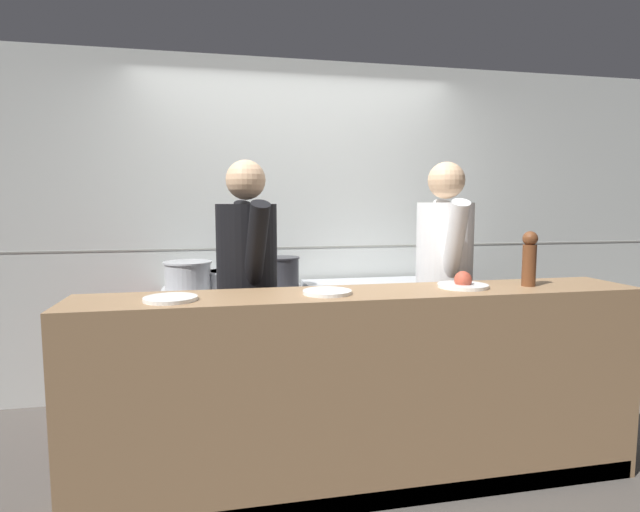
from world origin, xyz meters
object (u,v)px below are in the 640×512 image
object	(u,v)px
chef_sous	(444,284)
plated_dish_dessert	(463,283)
stock_pot	(188,277)
braising_pot	(282,273)
chef_head_cook	(247,292)
plated_dish_appetiser	(327,292)
plated_dish_main	(170,299)
sauce_pot	(230,280)
oven_range	(235,352)
pepper_mill	(529,257)

from	to	relation	value
chef_sous	plated_dish_dessert	bearing A→B (deg)	-94.16
stock_pot	plated_dish_dessert	distance (m)	1.82
braising_pot	chef_head_cook	distance (m)	0.67
plated_dish_appetiser	plated_dish_main	bearing A→B (deg)	-178.40
stock_pot	sauce_pot	bearing A→B (deg)	11.60
stock_pot	sauce_pot	world-z (taller)	stock_pot
oven_range	braising_pot	world-z (taller)	braising_pot
oven_range	sauce_pot	size ratio (longest dim) A/B	3.26
braising_pot	plated_dish_appetiser	world-z (taller)	braising_pot
oven_range	plated_dish_appetiser	distance (m)	1.36
oven_range	chef_head_cook	distance (m)	0.79
pepper_mill	plated_dish_dessert	bearing A→B (deg)	175.73
oven_range	plated_dish_dessert	xyz separation A→B (m)	(1.17, -1.10, 0.63)
sauce_pot	plated_dish_appetiser	distance (m)	1.23
chef_sous	braising_pot	bearing A→B (deg)	158.98
braising_pot	chef_sous	bearing A→B (deg)	-32.00
oven_range	plated_dish_main	size ratio (longest dim) A/B	4.17
chef_head_cook	chef_sous	xyz separation A→B (m)	(1.25, 0.00, 0.01)
sauce_pot	plated_dish_dessert	distance (m)	1.64
stock_pot	braising_pot	xyz separation A→B (m)	(0.65, 0.07, 0.00)
braising_pot	chef_head_cook	world-z (taller)	chef_head_cook
plated_dish_appetiser	plated_dish_dessert	xyz separation A→B (m)	(0.75, 0.04, 0.01)
braising_pot	chef_sous	size ratio (longest dim) A/B	0.15
sauce_pot	braising_pot	size ratio (longest dim) A/B	1.23
oven_range	chef_sous	distance (m)	1.53
stock_pot	sauce_pot	distance (m)	0.29
braising_pot	oven_range	bearing A→B (deg)	-176.66
plated_dish_main	plated_dish_appetiser	size ratio (longest dim) A/B	1.01
chef_sous	sauce_pot	bearing A→B (deg)	167.25
pepper_mill	stock_pot	bearing A→B (deg)	149.84
plated_dish_main	chef_sous	bearing A→B (deg)	19.29
stock_pot	plated_dish_main	xyz separation A→B (m)	(-0.02, -1.11, 0.06)
oven_range	braising_pot	xyz separation A→B (m)	(0.34, 0.02, 0.56)
plated_dish_appetiser	chef_sous	xyz separation A→B (m)	(0.89, 0.55, -0.08)
plated_dish_dessert	pepper_mill	size ratio (longest dim) A/B	0.89
braising_pot	plated_dish_dessert	bearing A→B (deg)	-53.59
oven_range	chef_head_cook	xyz separation A→B (m)	(0.06, -0.59, 0.53)
plated_dish_dessert	chef_head_cook	size ratio (longest dim) A/B	0.15
plated_dish_appetiser	chef_sous	bearing A→B (deg)	31.80
plated_dish_main	plated_dish_dessert	distance (m)	1.50
plated_dish_dessert	chef_sous	bearing A→B (deg)	74.85
plated_dish_main	plated_dish_dessert	size ratio (longest dim) A/B	0.92
sauce_pot	chef_sous	size ratio (longest dim) A/B	0.18
pepper_mill	oven_range	bearing A→B (deg)	143.81
chef_sous	plated_dish_appetiser	bearing A→B (deg)	-137.21
plated_dish_main	sauce_pot	bearing A→B (deg)	75.59
plated_dish_main	pepper_mill	bearing A→B (deg)	0.89
plated_dish_appetiser	pepper_mill	bearing A→B (deg)	0.42
chef_head_cook	plated_dish_appetiser	bearing A→B (deg)	-66.64
plated_dish_dessert	chef_sous	distance (m)	0.54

